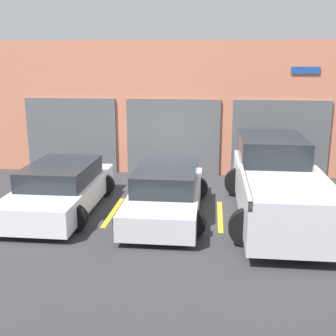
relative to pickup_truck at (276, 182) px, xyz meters
The scene contains 9 objects.
ground_plane 3.00m from the pickup_truck, 165.65° to the left, with size 28.00×28.00×0.00m, color #2D2D30.
shophouse_building 5.06m from the pickup_truck, 124.95° to the left, with size 14.75×0.68×4.51m.
pickup_truck is the anchor object (origin of this frame).
sedan_white 5.58m from the pickup_truck, behind, with size 2.22×4.31×1.24m.
sedan_side 2.81m from the pickup_truck, behind, with size 2.10×4.39×1.23m.
parking_stripe_far_left 7.02m from the pickup_truck, behind, with size 0.12×2.20×0.01m, color gold.
parking_stripe_left 4.27m from the pickup_truck, behind, with size 0.12×2.20×0.01m, color gold.
parking_stripe_centre 1.66m from the pickup_truck, 166.76° to the right, with size 0.12×2.20×0.01m, color gold.
parking_stripe_right 1.66m from the pickup_truck, 13.24° to the right, with size 0.12×2.20×0.01m, color gold.
Camera 1 is at (1.14, -11.22, 3.83)m, focal length 45.00 mm.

